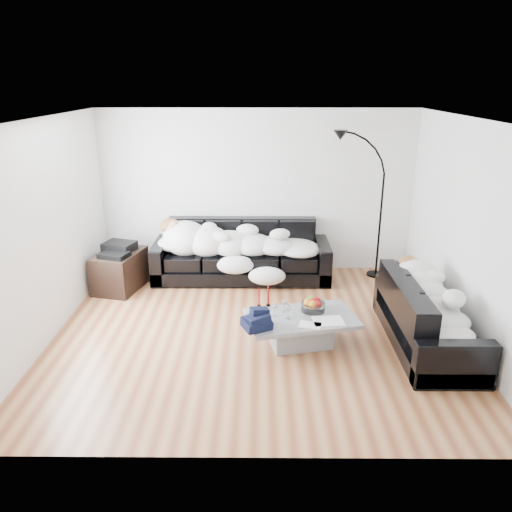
{
  "coord_description": "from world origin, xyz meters",
  "views": [
    {
      "loc": [
        0.05,
        -5.64,
        3.01
      ],
      "look_at": [
        0.0,
        0.3,
        0.9
      ],
      "focal_mm": 35.0,
      "sensor_mm": 36.0,
      "label": 1
    }
  ],
  "objects_px": {
    "candle_right": "(268,296)",
    "floor_lamp": "(381,215)",
    "av_cabinet": "(120,271)",
    "wine_glass_b": "(275,310)",
    "candle_left": "(259,298)",
    "coffee_table": "(301,331)",
    "wine_glass_c": "(288,312)",
    "shoes": "(272,315)",
    "sofa_back": "(242,251)",
    "sleeper_back": "(241,240)",
    "stereo": "(118,249)",
    "wine_glass_a": "(285,306)",
    "sofa_right": "(428,314)",
    "sleeper_right": "(430,296)",
    "fruit_bowl": "(313,304)"
  },
  "relations": [
    {
      "from": "coffee_table",
      "to": "stereo",
      "type": "xyz_separation_m",
      "value": [
        -2.6,
        1.69,
        0.45
      ]
    },
    {
      "from": "wine_glass_b",
      "to": "floor_lamp",
      "type": "bearing_deg",
      "value": 52.89
    },
    {
      "from": "av_cabinet",
      "to": "wine_glass_b",
      "type": "bearing_deg",
      "value": -23.03
    },
    {
      "from": "wine_glass_b",
      "to": "candle_left",
      "type": "relative_size",
      "value": 0.66
    },
    {
      "from": "sofa_right",
      "to": "coffee_table",
      "type": "distance_m",
      "value": 1.51
    },
    {
      "from": "sleeper_back",
      "to": "candle_right",
      "type": "xyz_separation_m",
      "value": [
        0.39,
        -1.8,
        -0.15
      ]
    },
    {
      "from": "sofa_back",
      "to": "sleeper_right",
      "type": "xyz_separation_m",
      "value": [
        2.28,
        -2.11,
        0.17
      ]
    },
    {
      "from": "sofa_back",
      "to": "sleeper_right",
      "type": "distance_m",
      "value": 3.11
    },
    {
      "from": "wine_glass_b",
      "to": "candle_left",
      "type": "height_order",
      "value": "candle_left"
    },
    {
      "from": "fruit_bowl",
      "to": "wine_glass_a",
      "type": "xyz_separation_m",
      "value": [
        -0.34,
        -0.03,
        -0.01
      ]
    },
    {
      "from": "sofa_right",
      "to": "wine_glass_c",
      "type": "relative_size",
      "value": 11.48
    },
    {
      "from": "coffee_table",
      "to": "floor_lamp",
      "type": "xyz_separation_m",
      "value": [
        1.4,
        2.26,
        0.83
      ]
    },
    {
      "from": "coffee_table",
      "to": "wine_glass_c",
      "type": "xyz_separation_m",
      "value": [
        -0.16,
        -0.05,
        0.27
      ]
    },
    {
      "from": "av_cabinet",
      "to": "sofa_right",
      "type": "bearing_deg",
      "value": -8.86
    },
    {
      "from": "sofa_right",
      "to": "sleeper_right",
      "type": "bearing_deg",
      "value": 0.0
    },
    {
      "from": "candle_right",
      "to": "floor_lamp",
      "type": "xyz_separation_m",
      "value": [
        1.78,
        1.98,
        0.51
      ]
    },
    {
      "from": "sleeper_back",
      "to": "floor_lamp",
      "type": "xyz_separation_m",
      "value": [
        2.18,
        0.18,
        0.36
      ]
    },
    {
      "from": "sleeper_right",
      "to": "shoes",
      "type": "bearing_deg",
      "value": 70.01
    },
    {
      "from": "wine_glass_b",
      "to": "sleeper_back",
      "type": "bearing_deg",
      "value": 102.74
    },
    {
      "from": "sleeper_back",
      "to": "av_cabinet",
      "type": "xyz_separation_m",
      "value": [
        -1.82,
        -0.39,
        -0.37
      ]
    },
    {
      "from": "fruit_bowl",
      "to": "shoes",
      "type": "height_order",
      "value": "fruit_bowl"
    },
    {
      "from": "wine_glass_b",
      "to": "floor_lamp",
      "type": "height_order",
      "value": "floor_lamp"
    },
    {
      "from": "candle_right",
      "to": "shoes",
      "type": "bearing_deg",
      "value": 82.23
    },
    {
      "from": "sleeper_right",
      "to": "floor_lamp",
      "type": "bearing_deg",
      "value": 2.61
    },
    {
      "from": "coffee_table",
      "to": "sofa_right",
      "type": "bearing_deg",
      "value": 0.9
    },
    {
      "from": "candle_left",
      "to": "candle_right",
      "type": "xyz_separation_m",
      "value": [
        0.11,
        0.02,
        0.01
      ]
    },
    {
      "from": "sofa_right",
      "to": "wine_glass_b",
      "type": "distance_m",
      "value": 1.81
    },
    {
      "from": "candle_right",
      "to": "sofa_right",
      "type": "bearing_deg",
      "value": -7.94
    },
    {
      "from": "wine_glass_c",
      "to": "shoes",
      "type": "relative_size",
      "value": 0.43
    },
    {
      "from": "wine_glass_c",
      "to": "sofa_back",
      "type": "bearing_deg",
      "value": 105.83
    },
    {
      "from": "floor_lamp",
      "to": "sofa_right",
      "type": "bearing_deg",
      "value": -69.18
    },
    {
      "from": "coffee_table",
      "to": "wine_glass_b",
      "type": "relative_size",
      "value": 7.96
    },
    {
      "from": "shoes",
      "to": "wine_glass_c",
      "type": "bearing_deg",
      "value": -81.68
    },
    {
      "from": "stereo",
      "to": "sleeper_back",
      "type": "bearing_deg",
      "value": 29.5
    },
    {
      "from": "wine_glass_a",
      "to": "fruit_bowl",
      "type": "bearing_deg",
      "value": 4.5
    },
    {
      "from": "sofa_back",
      "to": "coffee_table",
      "type": "xyz_separation_m",
      "value": [
        0.78,
        -2.13,
        -0.26
      ]
    },
    {
      "from": "wine_glass_a",
      "to": "stereo",
      "type": "bearing_deg",
      "value": 147.11
    },
    {
      "from": "wine_glass_b",
      "to": "candle_right",
      "type": "height_order",
      "value": "candle_right"
    },
    {
      "from": "wine_glass_c",
      "to": "candle_right",
      "type": "distance_m",
      "value": 0.41
    },
    {
      "from": "sofa_back",
      "to": "candle_left",
      "type": "distance_m",
      "value": 1.89
    },
    {
      "from": "wine_glass_a",
      "to": "sofa_right",
      "type": "bearing_deg",
      "value": -3.58
    },
    {
      "from": "stereo",
      "to": "floor_lamp",
      "type": "distance_m",
      "value": 4.06
    },
    {
      "from": "sofa_right",
      "to": "floor_lamp",
      "type": "bearing_deg",
      "value": 2.61
    },
    {
      "from": "sofa_back",
      "to": "fruit_bowl",
      "type": "xyz_separation_m",
      "value": [
        0.93,
        -1.98,
        0.01
      ]
    },
    {
      "from": "sofa_right",
      "to": "wine_glass_a",
      "type": "bearing_deg",
      "value": 86.42
    },
    {
      "from": "av_cabinet",
      "to": "stereo",
      "type": "relative_size",
      "value": 1.9
    },
    {
      "from": "sleeper_back",
      "to": "wine_glass_a",
      "type": "relative_size",
      "value": 15.3
    },
    {
      "from": "wine_glass_c",
      "to": "shoes",
      "type": "distance_m",
      "value": 0.86
    },
    {
      "from": "wine_glass_c",
      "to": "floor_lamp",
      "type": "height_order",
      "value": "floor_lamp"
    },
    {
      "from": "wine_glass_c",
      "to": "candle_left",
      "type": "relative_size",
      "value": 0.7
    }
  ]
}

